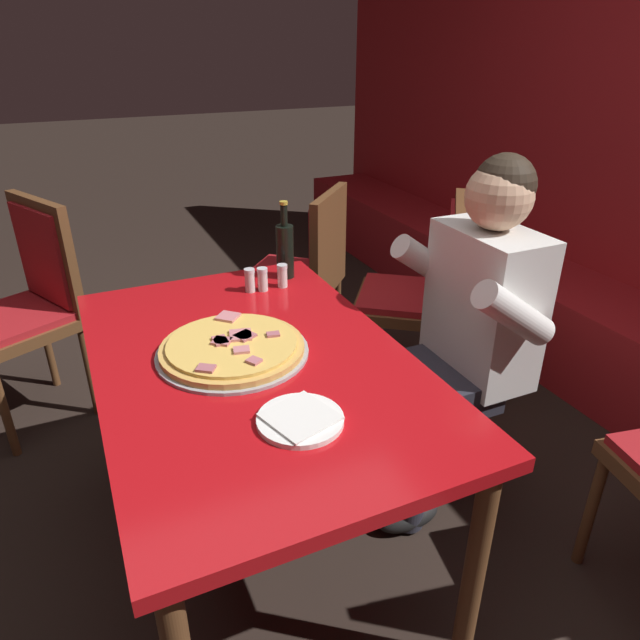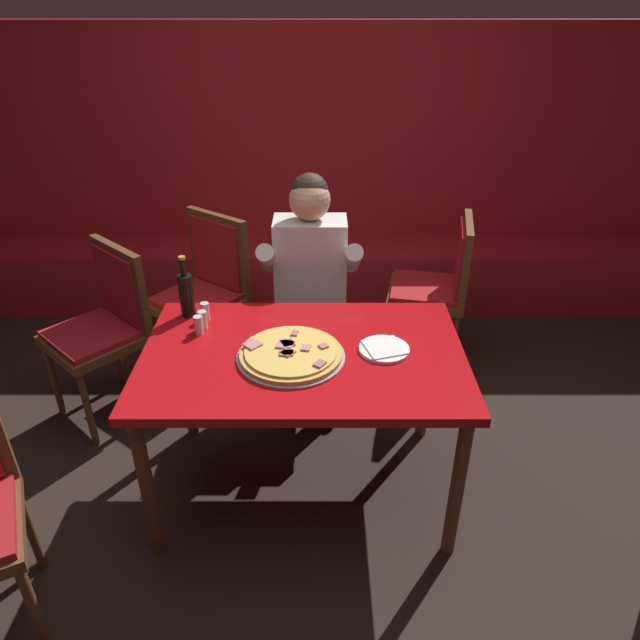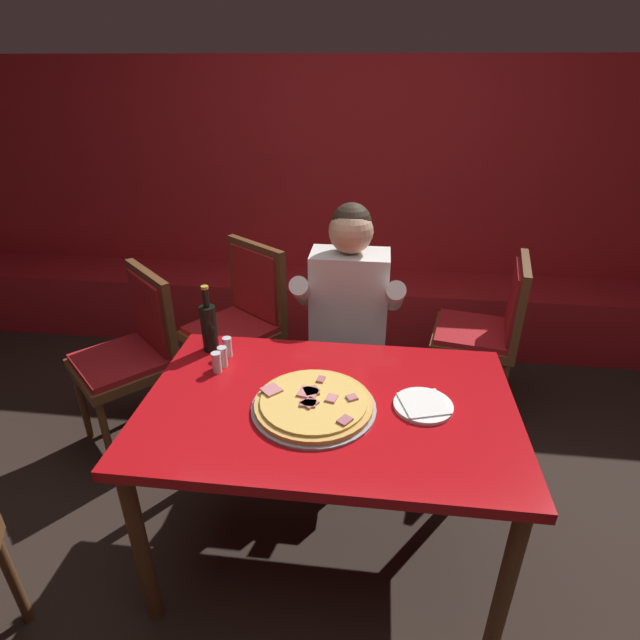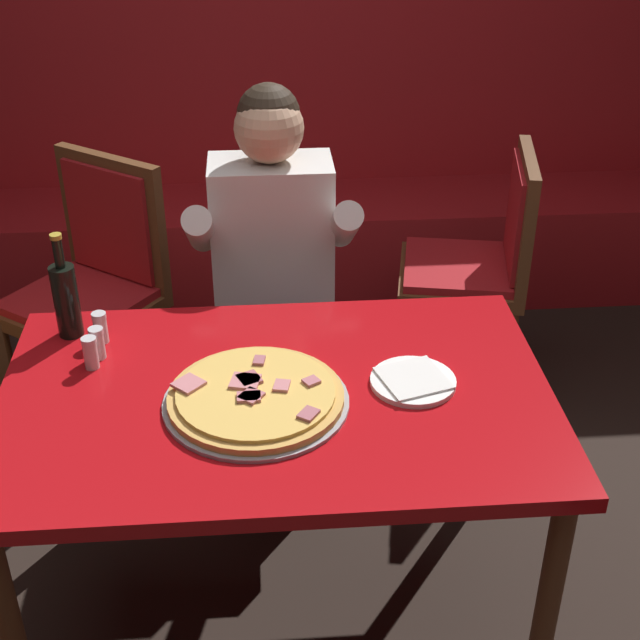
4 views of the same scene
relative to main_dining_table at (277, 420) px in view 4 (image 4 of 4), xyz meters
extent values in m
plane|color=black|center=(0.00, 0.00, -0.68)|extent=(24.00, 24.00, 0.00)
cube|color=#A3191E|center=(0.00, 2.18, 0.27)|extent=(6.80, 0.16, 1.90)
cube|color=#A3191E|center=(0.00, 1.86, -0.45)|extent=(6.46, 0.48, 0.46)
cylinder|color=brown|center=(0.61, -0.37, -0.32)|extent=(0.06, 0.06, 0.72)
cylinder|color=brown|center=(-0.61, 0.37, -0.32)|extent=(0.06, 0.06, 0.72)
cylinder|color=brown|center=(0.61, 0.37, -0.32)|extent=(0.06, 0.06, 0.72)
cube|color=#B20F14|center=(0.00, 0.00, 0.06)|extent=(1.33, 0.86, 0.04)
cylinder|color=#9E9EA3|center=(-0.05, -0.04, 0.09)|extent=(0.44, 0.44, 0.01)
cylinder|color=gold|center=(-0.05, -0.04, 0.10)|extent=(0.42, 0.42, 0.02)
cylinder|color=#E0B251|center=(-0.05, -0.04, 0.12)|extent=(0.38, 0.38, 0.01)
cube|color=#A85B66|center=(0.07, -0.15, 0.12)|extent=(0.06, 0.06, 0.01)
cube|color=#A85B66|center=(-0.04, 0.08, 0.12)|extent=(0.03, 0.04, 0.01)
cube|color=#C6757A|center=(-0.20, -0.01, 0.12)|extent=(0.09, 0.09, 0.01)
cube|color=#B76670|center=(-0.06, -0.07, 0.12)|extent=(0.06, 0.04, 0.01)
cube|color=#B76670|center=(0.08, -0.02, 0.12)|extent=(0.05, 0.05, 0.01)
cube|color=#C6757A|center=(-0.07, -0.01, 0.12)|extent=(0.08, 0.08, 0.01)
cube|color=#C6757A|center=(0.01, -0.03, 0.12)|extent=(0.05, 0.05, 0.01)
cube|color=#A85B66|center=(-0.06, 0.00, 0.12)|extent=(0.07, 0.07, 0.01)
cube|color=#B76670|center=(-0.06, -0.07, 0.12)|extent=(0.07, 0.07, 0.01)
cylinder|color=white|center=(0.34, 0.01, 0.09)|extent=(0.21, 0.21, 0.01)
cube|color=white|center=(0.34, 0.01, 0.10)|extent=(0.19, 0.19, 0.01)
cylinder|color=black|center=(-0.53, 0.31, 0.18)|extent=(0.07, 0.07, 0.20)
cylinder|color=black|center=(-0.53, 0.31, 0.32)|extent=(0.03, 0.03, 0.08)
cylinder|color=#B29933|center=(-0.53, 0.31, 0.37)|extent=(0.03, 0.03, 0.01)
cylinder|color=silver|center=(-0.44, 0.19, 0.12)|extent=(0.04, 0.04, 0.07)
cylinder|color=#28231E|center=(-0.44, 0.19, 0.10)|extent=(0.03, 0.03, 0.04)
cylinder|color=silver|center=(-0.44, 0.19, 0.16)|extent=(0.04, 0.04, 0.01)
cylinder|color=silver|center=(-0.45, 0.26, 0.12)|extent=(0.04, 0.04, 0.07)
cylinder|color=#B23323|center=(-0.45, 0.26, 0.10)|extent=(0.03, 0.03, 0.04)
cylinder|color=silver|center=(-0.45, 0.26, 0.16)|extent=(0.04, 0.04, 0.01)
cylinder|color=silver|center=(-0.45, 0.14, 0.12)|extent=(0.04, 0.04, 0.07)
cylinder|color=silver|center=(-0.45, 0.14, 0.10)|extent=(0.03, 0.03, 0.04)
cylinder|color=silver|center=(-0.45, 0.14, 0.16)|extent=(0.04, 0.04, 0.01)
ellipsoid|color=black|center=(-0.08, 0.51, -0.63)|extent=(0.11, 0.24, 0.09)
ellipsoid|color=black|center=(0.12, 0.51, -0.63)|extent=(0.11, 0.24, 0.09)
cylinder|color=#282833|center=(-0.08, 0.51, -0.45)|extent=(0.11, 0.11, 0.43)
cylinder|color=#282833|center=(0.12, 0.51, -0.45)|extent=(0.11, 0.11, 0.43)
cube|color=#282833|center=(0.02, 0.61, -0.17)|extent=(0.34, 0.40, 0.12)
cube|color=silver|center=(0.02, 0.81, 0.10)|extent=(0.38, 0.22, 0.52)
cylinder|color=silver|center=(-0.20, 0.73, 0.18)|extent=(0.09, 0.30, 0.25)
cylinder|color=silver|center=(0.24, 0.73, 0.18)|extent=(0.09, 0.30, 0.25)
sphere|color=#D6A884|center=(0.02, 0.81, 0.47)|extent=(0.21, 0.21, 0.21)
sphere|color=#2D2319|center=(0.02, 0.82, 0.50)|extent=(0.19, 0.19, 0.19)
cylinder|color=brown|center=(-0.90, 0.89, -0.45)|extent=(0.04, 0.04, 0.46)
cylinder|color=brown|center=(-0.60, 0.66, -0.45)|extent=(0.04, 0.04, 0.46)
cylinder|color=brown|center=(-0.68, 1.20, -0.45)|extent=(0.04, 0.04, 0.46)
cylinder|color=brown|center=(-0.37, 0.97, -0.45)|extent=(0.04, 0.04, 0.46)
cube|color=brown|center=(-0.64, 0.93, -0.19)|extent=(0.62, 0.62, 0.05)
cube|color=#A3191E|center=(-0.64, 0.93, -0.15)|extent=(0.57, 0.57, 0.03)
cube|color=brown|center=(-0.52, 1.09, 0.06)|extent=(0.38, 0.29, 0.46)
cube|color=#A3191E|center=(-0.53, 1.07, 0.06)|extent=(0.30, 0.23, 0.39)
cylinder|color=brown|center=(0.56, 1.32, -0.46)|extent=(0.04, 0.04, 0.44)
cylinder|color=brown|center=(0.49, 0.95, -0.46)|extent=(0.04, 0.04, 0.44)
cylinder|color=brown|center=(0.93, 1.25, -0.46)|extent=(0.04, 0.04, 0.44)
cylinder|color=brown|center=(0.86, 0.87, -0.46)|extent=(0.04, 0.04, 0.44)
cube|color=brown|center=(0.71, 1.10, -0.21)|extent=(0.52, 0.52, 0.05)
cube|color=#A3191E|center=(0.71, 1.10, -0.17)|extent=(0.48, 0.48, 0.03)
cube|color=brown|center=(0.91, 1.06, 0.04)|extent=(0.12, 0.44, 0.45)
cube|color=#A3191E|center=(0.88, 1.06, 0.04)|extent=(0.09, 0.36, 0.38)
cylinder|color=brown|center=(-0.84, 0.56, -0.45)|extent=(0.04, 0.04, 0.45)
camera|label=1|loc=(1.36, -0.41, 0.91)|focal=32.00mm
camera|label=2|loc=(0.07, -1.97, 1.37)|focal=32.00mm
camera|label=3|loc=(0.14, -1.45, 1.16)|focal=28.00mm
camera|label=4|loc=(-0.03, -1.75, 1.33)|focal=50.00mm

